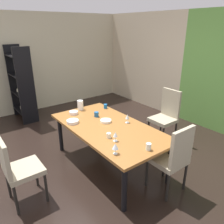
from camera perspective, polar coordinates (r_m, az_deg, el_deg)
The scene contains 19 objects.
ground_plane at distance 4.00m, azimuth -5.26°, elevation -12.14°, with size 6.30×5.77×0.02m, color black.
back_panel_interior at distance 6.52m, azimuth 7.74°, elevation 13.22°, with size 2.84×0.10×2.55m, color #C6B697.
left_interior_panel at distance 6.26m, azimuth -21.35°, elevation 11.63°, with size 0.10×5.77×2.55m, color beige.
dining_table at distance 3.49m, azimuth -0.98°, elevation -4.74°, with size 2.03×1.06×0.72m.
chair_right_far at distance 3.10m, azimuth 15.63°, elevation -11.14°, with size 0.44×0.44×1.02m.
chair_head_far at distance 4.44m, azimuth 13.99°, elevation -0.50°, with size 0.44×0.45×1.06m.
chair_head_near at distance 3.07m, azimuth -23.60°, elevation -13.06°, with size 0.44×0.44×0.97m.
display_shelf at distance 5.76m, azimuth -22.63°, elevation 6.82°, with size 0.83×0.37×1.79m.
wine_glass_west at distance 2.99m, azimuth 0.89°, elevation -5.97°, with size 0.06×0.06×0.14m.
wine_glass_near_window at distance 3.56m, azimuth 4.03°, elevation -1.32°, with size 0.07×0.07×0.14m.
wine_glass_south at distance 2.71m, azimuth 0.87°, elevation -8.99°, with size 0.08×0.08×0.14m.
serving_bowl_corner at distance 3.98m, azimuth -9.99°, elevation -0.18°, with size 0.16×0.16×0.05m, color white.
serving_bowl_front at distance 3.62m, azimuth -10.23°, elevation -2.47°, with size 0.20×0.20×0.05m, color silver.
serving_bowl_north at distance 3.61m, azimuth -1.63°, elevation -2.35°, with size 0.18×0.18×0.04m, color white.
cup_right at distance 3.82m, azimuth -4.10°, elevation -0.61°, with size 0.08×0.08×0.08m, color #1F5690.
cup_near_shelf at distance 2.86m, azimuth 9.52°, elevation -8.91°, with size 0.07×0.07×0.09m, color silver.
cup_left at distance 4.20m, azimuth -1.73°, elevation 1.51°, with size 0.07×0.07×0.08m, color #175B9E.
cup_rear at distance 3.11m, azimuth -0.85°, elevation -6.14°, with size 0.06×0.06×0.07m, color white.
pitcher_center at distance 4.15m, azimuth -8.26°, elevation 1.82°, with size 0.13×0.11×0.18m.
Camera 1 is at (2.85, -1.71, 2.20)m, focal length 35.00 mm.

